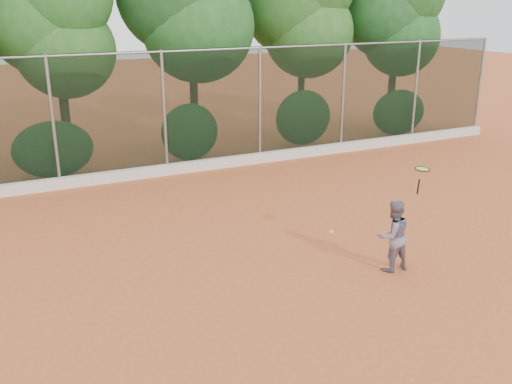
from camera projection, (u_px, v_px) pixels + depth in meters
name	position (u px, v px, depth m)	size (l,w,h in m)	color
ground	(279.00, 271.00, 10.66)	(80.00, 80.00, 0.00)	#CA5F2F
concrete_curb	(169.00, 169.00, 16.43)	(24.00, 0.20, 0.30)	silver
tennis_player	(393.00, 236.00, 10.49)	(0.67, 0.52, 1.37)	slate
chainlink_fence	(164.00, 110.00, 16.03)	(24.09, 0.09, 3.50)	black
foliage_backdrop	(122.00, 14.00, 16.68)	(23.70, 3.63, 7.55)	#48311B
tennis_racket	(422.00, 171.00, 10.19)	(0.35, 0.35, 0.51)	black
tennis_ball_in_flight	(331.00, 232.00, 9.14)	(0.07, 0.07, 0.07)	yellow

